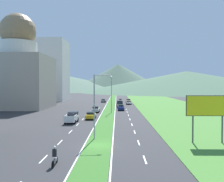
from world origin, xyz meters
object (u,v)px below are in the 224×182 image
at_px(street_lamp_near, 96,102).
at_px(pickup_truck_1, 120,103).
at_px(car_3, 120,105).
at_px(car_6, 121,107).
at_px(street_lamp_mid, 110,91).
at_px(billboard_roadside, 208,108).
at_px(car_4, 91,115).
at_px(motorcycle_rider, 55,157).
at_px(car_0, 120,100).
at_px(car_8, 103,101).
at_px(car_5, 128,101).
at_px(pickup_truck_0, 72,118).
at_px(car_2, 96,109).
at_px(car_1, 129,102).

relative_size(street_lamp_near, pickup_truck_1, 1.65).
xyz_separation_m(car_3, car_6, (0.15, -8.05, 0.06)).
bearing_deg(street_lamp_mid, street_lamp_near, -91.97).
bearing_deg(billboard_roadside, car_6, 104.36).
bearing_deg(street_lamp_mid, billboard_roadside, -68.67).
height_order(car_4, pickup_truck_1, pickup_truck_1).
relative_size(street_lamp_mid, motorcycle_rider, 5.12).
distance_m(pickup_truck_1, motorcycle_rider, 63.95).
xyz_separation_m(car_0, car_8, (-7.11, -0.06, -0.04)).
bearing_deg(motorcycle_rider, car_5, -7.49).
distance_m(car_0, car_8, 7.11).
relative_size(car_0, car_8, 0.98).
height_order(pickup_truck_1, motorcycle_rider, pickup_truck_1).
height_order(car_3, pickup_truck_0, pickup_truck_0).
distance_m(car_2, pickup_truck_1, 20.31).
bearing_deg(car_5, car_4, -12.16).
xyz_separation_m(street_lamp_mid, car_5, (6.44, 36.53, -5.03)).
distance_m(car_3, pickup_truck_0, 33.10).
distance_m(car_1, car_5, 8.34).
distance_m(car_5, car_8, 10.84).
relative_size(car_2, motorcycle_rider, 2.40).
bearing_deg(car_3, pickup_truck_1, -179.33).
distance_m(car_6, motorcycle_rider, 49.96).
xyz_separation_m(billboard_roadside, car_4, (-17.29, 22.21, -3.78)).
distance_m(street_lamp_mid, car_1, 29.31).
distance_m(street_lamp_near, car_2, 33.64).
bearing_deg(car_1, car_5, 178.37).
relative_size(pickup_truck_0, motorcycle_rider, 2.70).
distance_m(car_2, car_6, 8.60).
relative_size(car_4, pickup_truck_0, 0.85).
height_order(car_1, car_2, car_2).
relative_size(car_4, car_8, 1.01).
bearing_deg(billboard_roadside, car_3, 102.22).
bearing_deg(motorcycle_rider, car_4, -0.07).
distance_m(car_2, car_8, 37.91).
xyz_separation_m(street_lamp_mid, pickup_truck_1, (2.72, 20.57, -4.83)).
relative_size(car_8, motorcycle_rider, 2.28).
xyz_separation_m(car_5, motorcycle_rider, (-10.46, -79.55, -0.04)).
xyz_separation_m(car_2, car_6, (6.97, 5.03, 0.02)).
height_order(car_6, car_8, car_6).
distance_m(street_lamp_mid, car_3, 15.60).
bearing_deg(billboard_roadside, car_0, 97.93).
bearing_deg(pickup_truck_1, car_5, 166.86).
bearing_deg(car_5, pickup_truck_0, -14.27).
xyz_separation_m(car_2, car_3, (6.83, 13.08, -0.04)).
distance_m(car_0, pickup_truck_0, 57.37).
relative_size(car_5, car_8, 1.02).
xyz_separation_m(car_1, car_3, (-3.42, -13.69, 0.05)).
xyz_separation_m(pickup_truck_0, motorcycle_rider, (3.17, -25.96, -0.24)).
bearing_deg(car_4, car_2, 0.23).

